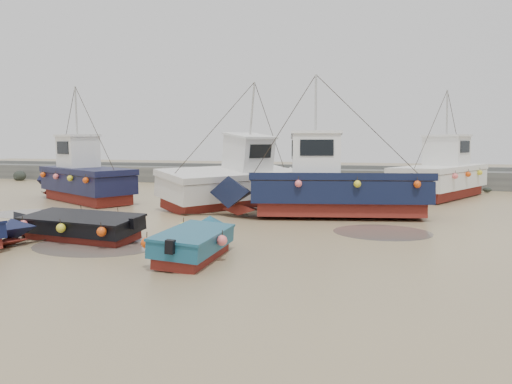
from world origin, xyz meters
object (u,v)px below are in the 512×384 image
cabin_boat_1 (239,180)px  person (182,211)px  cabin_boat_3 (444,174)px  cabin_boat_2 (325,187)px  cabin_boat_0 (82,177)px  dinghy_4 (74,223)px  dinghy_2 (197,238)px

cabin_boat_1 → person: bearing=-94.1°
cabin_boat_3 → person: bearing=-115.9°
cabin_boat_2 → cabin_boat_3: 11.19m
cabin_boat_0 → cabin_boat_2: size_ratio=0.85×
dinghy_4 → cabin_boat_3: 21.34m
dinghy_2 → cabin_boat_0: (-11.18, 10.66, 0.79)m
dinghy_2 → cabin_boat_0: cabin_boat_0 is taller
cabin_boat_0 → person: 7.39m
cabin_boat_1 → cabin_boat_2: bearing=3.0°
dinghy_4 → person: (0.79, 7.17, -0.54)m
cabin_boat_1 → cabin_boat_0: bearing=-144.2°
dinghy_2 → cabin_boat_3: 19.84m
cabin_boat_0 → cabin_boat_1: size_ratio=0.96×
dinghy_2 → cabin_boat_2: cabin_boat_2 is taller
cabin_boat_0 → cabin_boat_2: 13.87m
cabin_boat_0 → cabin_boat_2: same height
cabin_boat_0 → cabin_boat_2: (13.68, -2.24, -0.03)m
cabin_boat_2 → person: bearing=77.5°
cabin_boat_2 → cabin_boat_3: (5.71, 9.62, 0.01)m
dinghy_4 → cabin_boat_1: cabin_boat_1 is taller
dinghy_2 → person: (-4.24, 8.49, -0.56)m
cabin_boat_3 → cabin_boat_0: bearing=-132.6°
dinghy_4 → cabin_boat_1: size_ratio=0.68×
cabin_boat_1 → dinghy_2: bearing=-45.8°
dinghy_4 → cabin_boat_0: bearing=40.7°
dinghy_4 → person: bearing=1.0°
dinghy_2 → cabin_boat_1: cabin_boat_1 is taller
cabin_boat_3 → person: size_ratio=5.48×
dinghy_4 → cabin_boat_2: size_ratio=0.60×
cabin_boat_0 → person: bearing=-77.0°
dinghy_2 → cabin_boat_1: bearing=100.1°
cabin_boat_1 → cabin_boat_3: bearing=66.1°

